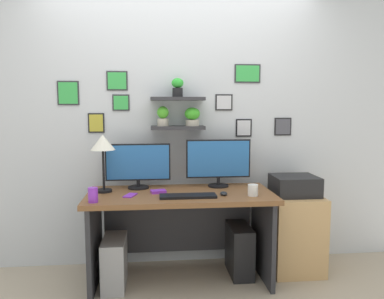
{
  "coord_description": "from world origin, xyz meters",
  "views": [
    {
      "loc": [
        -0.21,
        -3.02,
        1.45
      ],
      "look_at": [
        0.1,
        0.05,
        1.1
      ],
      "focal_mm": 35.36,
      "sensor_mm": 36.0,
      "label": 1
    }
  ],
  "objects_px": {
    "printer": "(295,185)",
    "scissors_tray": "(158,192)",
    "computer_tower_right": "(239,250)",
    "desk_lamp": "(103,146)",
    "desk": "(180,216)",
    "water_cup": "(93,195)",
    "drawer_cabinet": "(293,232)",
    "monitor_right": "(218,161)",
    "cell_phone": "(130,195)",
    "computer_tower_left": "(115,262)",
    "computer_mouse": "(224,193)",
    "coffee_mug": "(253,190)",
    "monitor_left": "(138,165)",
    "keyboard": "(188,196)"
  },
  "relations": [
    {
      "from": "desk_lamp",
      "to": "drawer_cabinet",
      "type": "relative_size",
      "value": 0.7
    },
    {
      "from": "coffee_mug",
      "to": "desk_lamp",
      "type": "bearing_deg",
      "value": 167.89
    },
    {
      "from": "printer",
      "to": "drawer_cabinet",
      "type": "bearing_deg",
      "value": 0.0
    },
    {
      "from": "monitor_right",
      "to": "coffee_mug",
      "type": "bearing_deg",
      "value": -60.44
    },
    {
      "from": "computer_mouse",
      "to": "printer",
      "type": "relative_size",
      "value": 0.24
    },
    {
      "from": "monitor_right",
      "to": "cell_phone",
      "type": "distance_m",
      "value": 0.83
    },
    {
      "from": "desk_lamp",
      "to": "drawer_cabinet",
      "type": "xyz_separation_m",
      "value": [
        1.64,
        0.03,
        -0.79
      ]
    },
    {
      "from": "computer_tower_left",
      "to": "computer_tower_right",
      "type": "relative_size",
      "value": 0.93
    },
    {
      "from": "coffee_mug",
      "to": "computer_mouse",
      "type": "bearing_deg",
      "value": 170.93
    },
    {
      "from": "desk",
      "to": "printer",
      "type": "distance_m",
      "value": 1.04
    },
    {
      "from": "desk",
      "to": "water_cup",
      "type": "bearing_deg",
      "value": -156.12
    },
    {
      "from": "coffee_mug",
      "to": "scissors_tray",
      "type": "xyz_separation_m",
      "value": [
        -0.74,
        0.17,
        -0.03
      ]
    },
    {
      "from": "keyboard",
      "to": "computer_mouse",
      "type": "relative_size",
      "value": 4.89
    },
    {
      "from": "computer_mouse",
      "to": "printer",
      "type": "distance_m",
      "value": 0.72
    },
    {
      "from": "desk",
      "to": "keyboard",
      "type": "height_order",
      "value": "keyboard"
    },
    {
      "from": "computer_tower_right",
      "to": "desk_lamp",
      "type": "bearing_deg",
      "value": 179.28
    },
    {
      "from": "cell_phone",
      "to": "coffee_mug",
      "type": "relative_size",
      "value": 1.56
    },
    {
      "from": "desk",
      "to": "monitor_right",
      "type": "xyz_separation_m",
      "value": [
        0.35,
        0.16,
        0.44
      ]
    },
    {
      "from": "scissors_tray",
      "to": "computer_tower_left",
      "type": "relative_size",
      "value": 0.3
    },
    {
      "from": "desk",
      "to": "cell_phone",
      "type": "height_order",
      "value": "cell_phone"
    },
    {
      "from": "desk_lamp",
      "to": "printer",
      "type": "distance_m",
      "value": 1.68
    },
    {
      "from": "desk_lamp",
      "to": "computer_tower_right",
      "type": "relative_size",
      "value": 1.11
    },
    {
      "from": "cell_phone",
      "to": "monitor_right",
      "type": "bearing_deg",
      "value": 40.01
    },
    {
      "from": "cell_phone",
      "to": "water_cup",
      "type": "distance_m",
      "value": 0.31
    },
    {
      "from": "monitor_left",
      "to": "computer_mouse",
      "type": "xyz_separation_m",
      "value": [
        0.68,
        -0.34,
        -0.19
      ]
    },
    {
      "from": "drawer_cabinet",
      "to": "computer_tower_left",
      "type": "xyz_separation_m",
      "value": [
        -1.55,
        -0.17,
        -0.14
      ]
    },
    {
      "from": "keyboard",
      "to": "computer_tower_left",
      "type": "relative_size",
      "value": 1.1
    },
    {
      "from": "drawer_cabinet",
      "to": "computer_tower_left",
      "type": "relative_size",
      "value": 1.69
    },
    {
      "from": "drawer_cabinet",
      "to": "computer_tower_right",
      "type": "relative_size",
      "value": 1.58
    },
    {
      "from": "desk",
      "to": "printer",
      "type": "xyz_separation_m",
      "value": [
        1.01,
        0.08,
        0.23
      ]
    },
    {
      "from": "water_cup",
      "to": "drawer_cabinet",
      "type": "distance_m",
      "value": 1.78
    },
    {
      "from": "desk_lamp",
      "to": "water_cup",
      "type": "xyz_separation_m",
      "value": [
        -0.04,
        -0.34,
        -0.33
      ]
    },
    {
      "from": "monitor_right",
      "to": "printer",
      "type": "xyz_separation_m",
      "value": [
        0.66,
        -0.09,
        -0.21
      ]
    },
    {
      "from": "scissors_tray",
      "to": "computer_tower_left",
      "type": "xyz_separation_m",
      "value": [
        -0.36,
        -0.06,
        -0.56
      ]
    },
    {
      "from": "scissors_tray",
      "to": "water_cup",
      "type": "bearing_deg",
      "value": -152.32
    },
    {
      "from": "computer_mouse",
      "to": "computer_tower_right",
      "type": "bearing_deg",
      "value": 48.34
    },
    {
      "from": "desk",
      "to": "drawer_cabinet",
      "type": "xyz_separation_m",
      "value": [
        1.01,
        0.08,
        -0.2
      ]
    },
    {
      "from": "monitor_right",
      "to": "scissors_tray",
      "type": "xyz_separation_m",
      "value": [
        -0.53,
        -0.2,
        -0.21
      ]
    },
    {
      "from": "desk_lamp",
      "to": "cell_phone",
      "type": "bearing_deg",
      "value": -36.43
    },
    {
      "from": "monitor_left",
      "to": "computer_mouse",
      "type": "height_order",
      "value": "monitor_left"
    },
    {
      "from": "computer_mouse",
      "to": "cell_phone",
      "type": "relative_size",
      "value": 0.64
    },
    {
      "from": "coffee_mug",
      "to": "computer_tower_right",
      "type": "bearing_deg",
      "value": 100.71
    },
    {
      "from": "scissors_tray",
      "to": "computer_tower_right",
      "type": "relative_size",
      "value": 0.28
    },
    {
      "from": "keyboard",
      "to": "computer_tower_left",
      "type": "height_order",
      "value": "keyboard"
    },
    {
      "from": "scissors_tray",
      "to": "water_cup",
      "type": "height_order",
      "value": "water_cup"
    },
    {
      "from": "printer",
      "to": "scissors_tray",
      "type": "bearing_deg",
      "value": -174.44
    },
    {
      "from": "desk",
      "to": "computer_mouse",
      "type": "distance_m",
      "value": 0.44
    },
    {
      "from": "monitor_left",
      "to": "cell_phone",
      "type": "height_order",
      "value": "monitor_left"
    },
    {
      "from": "monitor_right",
      "to": "scissors_tray",
      "type": "height_order",
      "value": "monitor_right"
    },
    {
      "from": "monitor_left",
      "to": "coffee_mug",
      "type": "distance_m",
      "value": 1.0
    }
  ]
}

